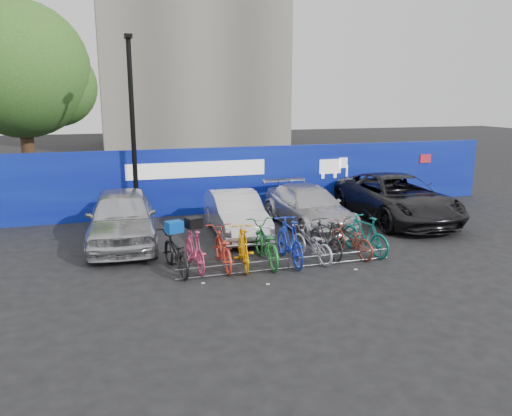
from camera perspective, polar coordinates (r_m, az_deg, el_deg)
name	(u,v)px	position (r m, az deg, el deg)	size (l,w,h in m)	color
ground	(280,262)	(13.01, 2.75, -6.18)	(100.00, 100.00, 0.00)	black
hoarding	(225,180)	(18.31, -3.62, 3.20)	(22.00, 0.18, 2.40)	#0A0F94
tree	(27,73)	(21.78, -24.69, 13.81)	(5.40, 5.20, 7.80)	#382314
lamppost	(133,125)	(17.02, -13.91, 9.16)	(0.25, 0.50, 6.11)	black
bike_rack	(288,263)	(12.42, 3.70, -6.32)	(5.60, 0.03, 0.30)	#595B60
car_0	(122,217)	(14.88, -15.08, -1.01)	(1.88, 4.67, 1.59)	#AFB0B4
car_1	(236,214)	(15.36, -2.34, -0.68)	(1.40, 4.00, 1.32)	silver
car_2	(308,207)	(16.38, 6.02, 0.10)	(1.85, 4.55, 1.32)	#B4B3B8
car_3	(396,198)	(17.87, 15.74, 1.14)	(2.59, 5.61, 1.56)	black
bike_0	(175,252)	(12.30, -9.22, -5.01)	(0.66, 1.90, 1.00)	black
bike_1	(194,249)	(12.38, -7.05, -4.66)	(0.50, 1.77, 1.07)	#D23F6B
bike_2	(223,248)	(12.53, -3.85, -4.56)	(0.66, 1.88, 0.99)	red
bike_3	(243,247)	(12.44, -1.47, -4.50)	(0.50, 1.76, 1.06)	#F09902
bike_4	(265,243)	(12.73, 1.08, -4.04)	(0.72, 2.06, 1.08)	#1F6F2C
bike_5	(290,241)	(12.79, 3.87, -3.74)	(0.56, 1.97, 1.18)	#162FB7
bike_6	(311,244)	(13.08, 6.34, -4.06)	(0.60, 1.72, 0.91)	#A7A9AF
bike_7	(326,238)	(13.42, 7.97, -3.41)	(0.48, 1.70, 1.02)	#232325
bike_8	(351,239)	(13.63, 10.80, -3.47)	(0.61, 1.76, 0.93)	maroon
bike_9	(365,235)	(13.83, 12.34, -3.00)	(0.50, 1.78, 1.07)	#106B64
cargo_crate	(174,227)	(12.12, -9.32, -2.14)	(0.38, 0.29, 0.27)	#0441AC
cargo_topcase	(194,223)	(12.20, -7.13, -1.68)	(0.36, 0.32, 0.26)	black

